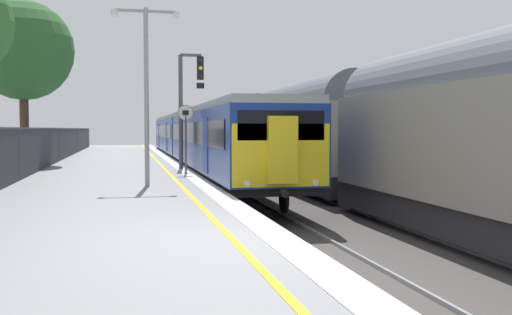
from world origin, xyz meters
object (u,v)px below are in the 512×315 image
at_px(commuter_train_at_platform, 196,137).
at_px(background_tree_centre, 22,53).
at_px(speed_limit_sign, 186,130).
at_px(freight_train_adjacent_track, 265,130).
at_px(platform_lamp_mid, 146,81).
at_px(signal_gantry, 187,97).

distance_m(commuter_train_at_platform, background_tree_centre, 10.86).
bearing_deg(speed_limit_sign, freight_train_adjacent_track, 63.25).
distance_m(speed_limit_sign, platform_lamp_mid, 4.91).
xyz_separation_m(freight_train_adjacent_track, background_tree_centre, (-12.84, -4.05, 3.69)).
relative_size(commuter_train_at_platform, freight_train_adjacent_track, 0.67).
distance_m(platform_lamp_mid, background_tree_centre, 13.29).
bearing_deg(freight_train_adjacent_track, platform_lamp_mid, -114.95).
bearing_deg(signal_gantry, speed_limit_sign, -96.94).
bearing_deg(signal_gantry, platform_lamp_mid, -104.79).
xyz_separation_m(platform_lamp_mid, background_tree_centre, (-5.39, 11.95, 2.18)).
relative_size(freight_train_adjacent_track, background_tree_centre, 7.52).
bearing_deg(signal_gantry, background_tree_centre, 148.65).
distance_m(speed_limit_sign, background_tree_centre, 10.93).
height_order(speed_limit_sign, background_tree_centre, background_tree_centre).
bearing_deg(commuter_train_at_platform, background_tree_centre, -151.39).
distance_m(signal_gantry, background_tree_centre, 8.91).
bearing_deg(platform_lamp_mid, background_tree_centre, 114.29).
height_order(commuter_train_at_platform, platform_lamp_mid, platform_lamp_mid).
bearing_deg(platform_lamp_mid, freight_train_adjacent_track, 65.05).
height_order(platform_lamp_mid, background_tree_centre, background_tree_centre).
bearing_deg(platform_lamp_mid, commuter_train_at_platform, 78.40).
bearing_deg(commuter_train_at_platform, platform_lamp_mid, -101.60).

